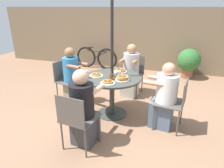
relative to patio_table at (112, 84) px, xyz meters
name	(u,v)px	position (x,y,z in m)	size (l,w,h in m)	color
ground_plane	(112,113)	(0.00, 0.00, -0.61)	(12.00, 12.00, 0.00)	#8C664C
back_fence	(142,40)	(0.00, 3.05, 0.35)	(10.00, 0.06, 1.91)	#7A664C
patio_table	(112,84)	(0.00, 0.00, 0.00)	(1.05, 1.05, 0.75)	#383D38
umbrella_pole	(112,54)	(0.00, 0.00, 0.54)	(0.05, 0.05, 2.30)	black
patio_chair_north	(67,78)	(-1.09, 0.26, -0.09)	(0.55, 0.55, 0.87)	#514C47
diner_north	(73,78)	(-0.92, 0.22, -0.06)	(0.53, 0.41, 1.17)	gray
patio_chair_east	(77,118)	(-0.15, -1.11, -0.09)	(0.51, 0.51, 0.87)	#514C47
diner_east	(84,111)	(-0.12, -0.94, -0.08)	(0.39, 0.56, 1.15)	#3D3D42
patio_chair_south	(175,101)	(1.11, -0.16, -0.09)	(0.51, 0.51, 0.87)	#514C47
diner_south	(164,99)	(0.94, -0.14, -0.10)	(0.54, 0.40, 1.12)	slate
patio_chair_west	(133,72)	(0.16, 1.11, -0.09)	(0.51, 0.51, 0.87)	#514C47
diner_west	(131,73)	(0.13, 0.94, -0.07)	(0.40, 0.53, 1.18)	beige
pancake_plate_a	(122,78)	(0.22, -0.11, 0.17)	(0.24, 0.24, 0.08)	silver
pancake_plate_b	(120,71)	(0.07, 0.31, 0.16)	(0.24, 0.24, 0.07)	silver
pancake_plate_c	(108,82)	(0.04, -0.34, 0.16)	(0.24, 0.24, 0.06)	silver
pancake_plate_d	(96,75)	(-0.28, -0.05, 0.16)	(0.24, 0.24, 0.05)	silver
syrup_bottle	(111,76)	(0.03, -0.13, 0.20)	(0.08, 0.06, 0.15)	brown
coffee_cup	(119,74)	(0.10, 0.06, 0.19)	(0.09, 0.09, 0.09)	white
drinking_glass_a	(86,74)	(-0.41, -0.20, 0.21)	(0.08, 0.08, 0.14)	silver
bicycle	(96,58)	(-1.41, 2.73, -0.26)	(1.44, 0.44, 0.71)	black
potted_shrub	(189,61)	(1.42, 2.63, -0.12)	(0.63, 0.63, 0.84)	brown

